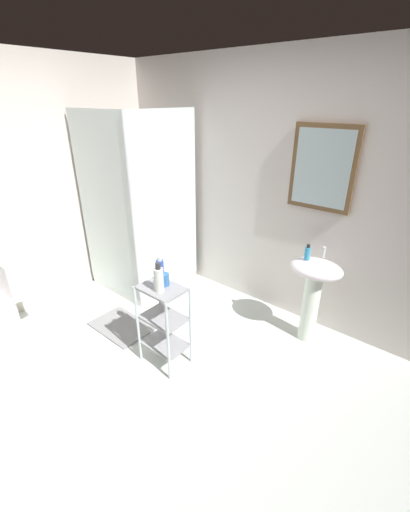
# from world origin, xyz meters

# --- Properties ---
(ground_plane) EXTENTS (4.20, 4.20, 0.02)m
(ground_plane) POSITION_xyz_m (0.00, 0.00, -0.01)
(ground_plane) COLOR silver
(wall_back) EXTENTS (4.20, 0.14, 2.50)m
(wall_back) POSITION_xyz_m (0.01, 1.85, 1.25)
(wall_back) COLOR silver
(wall_back) RESTS_ON ground_plane
(shower_stall) EXTENTS (0.92, 0.92, 2.00)m
(shower_stall) POSITION_xyz_m (-1.20, 1.18, 0.46)
(shower_stall) COLOR white
(shower_stall) RESTS_ON ground_plane
(pedestal_sink) EXTENTS (0.46, 0.37, 0.81)m
(pedestal_sink) POSITION_xyz_m (0.74, 1.52, 0.58)
(pedestal_sink) COLOR white
(pedestal_sink) RESTS_ON ground_plane
(sink_faucet) EXTENTS (0.03, 0.03, 0.10)m
(sink_faucet) POSITION_xyz_m (0.74, 1.64, 0.86)
(sink_faucet) COLOR silver
(sink_faucet) RESTS_ON pedestal_sink
(toilet) EXTENTS (0.37, 0.49, 0.76)m
(toilet) POSITION_xyz_m (-1.48, -0.31, 0.31)
(toilet) COLOR white
(toilet) RESTS_ON ground_plane
(storage_cart) EXTENTS (0.38, 0.28, 0.74)m
(storage_cart) POSITION_xyz_m (-0.06, 0.44, 0.44)
(storage_cart) COLOR silver
(storage_cart) RESTS_ON ground_plane
(hand_soap_bottle) EXTENTS (0.05, 0.05, 0.14)m
(hand_soap_bottle) POSITION_xyz_m (0.65, 1.51, 0.87)
(hand_soap_bottle) COLOR #389ED1
(hand_soap_bottle) RESTS_ON pedestal_sink
(lotion_bottle_white) EXTENTS (0.07, 0.07, 0.24)m
(lotion_bottle_white) POSITION_xyz_m (-0.04, 0.40, 0.84)
(lotion_bottle_white) COLOR white
(lotion_bottle_white) RESTS_ON storage_cart
(shampoo_bottle_blue) EXTENTS (0.06, 0.06, 0.21)m
(shampoo_bottle_blue) POSITION_xyz_m (-0.16, 0.52, 0.83)
(shampoo_bottle_blue) COLOR #3453B5
(shampoo_bottle_blue) RESTS_ON storage_cart
(rinse_cup) EXTENTS (0.08, 0.08, 0.10)m
(rinse_cup) POSITION_xyz_m (-0.07, 0.48, 0.79)
(rinse_cup) COLOR #3870B2
(rinse_cup) RESTS_ON storage_cart
(bath_mat) EXTENTS (0.60, 0.40, 0.02)m
(bath_mat) POSITION_xyz_m (-0.75, 0.48, 0.01)
(bath_mat) COLOR gray
(bath_mat) RESTS_ON ground_plane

